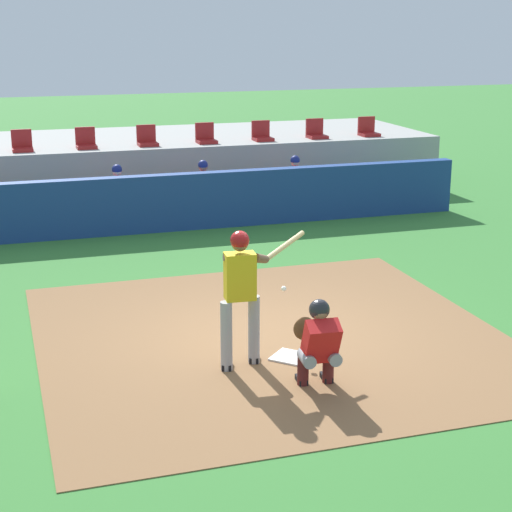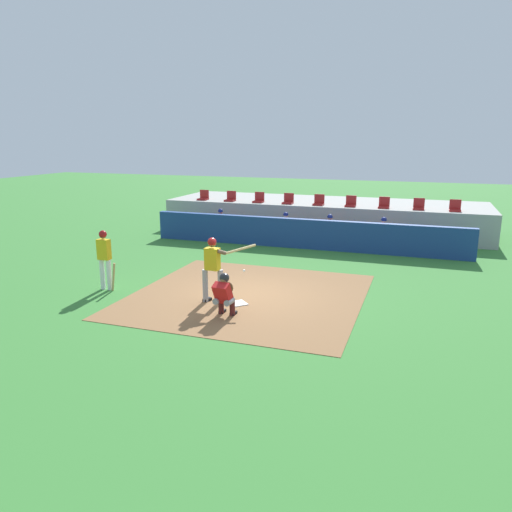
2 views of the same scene
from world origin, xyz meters
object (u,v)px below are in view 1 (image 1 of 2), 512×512
at_px(stadium_seat_2, 22,145).
at_px(stadium_seat_5, 206,137).
at_px(stadium_seat_3, 86,142).
at_px(catcher_crouched, 318,340).
at_px(dugout_player_1, 119,194).
at_px(stadium_seat_4, 147,140).
at_px(stadium_seat_7, 316,133).
at_px(dugout_player_2, 205,189).
at_px(stadium_seat_6, 262,135).
at_px(stadium_seat_8, 368,130).
at_px(batter_at_plate, 242,290).
at_px(home_plate, 290,357).
at_px(dugout_player_3, 297,183).

height_order(stadium_seat_2, stadium_seat_5, same).
bearing_deg(stadium_seat_3, catcher_crouched, -82.53).
relative_size(dugout_player_1, stadium_seat_4, 2.71).
bearing_deg(dugout_player_1, stadium_seat_7, 20.82).
xyz_separation_m(dugout_player_2, stadium_seat_2, (-3.78, 2.03, 0.86)).
height_order(stadium_seat_6, stadium_seat_7, same).
relative_size(stadium_seat_2, stadium_seat_5, 1.00).
bearing_deg(stadium_seat_2, stadium_seat_3, 0.00).
distance_m(dugout_player_2, stadium_seat_8, 5.36).
bearing_deg(stadium_seat_5, catcher_crouched, -97.35).
bearing_deg(batter_at_plate, stadium_seat_7, 63.91).
distance_m(catcher_crouched, stadium_seat_3, 11.24).
bearing_deg(stadium_seat_6, dugout_player_1, -152.48).
distance_m(stadium_seat_6, stadium_seat_7, 1.44).
bearing_deg(stadium_seat_5, stadium_seat_3, 180.00).
xyz_separation_m(batter_at_plate, stadium_seat_8, (6.45, 10.22, 0.50)).
relative_size(dugout_player_2, stadium_seat_4, 2.71).
height_order(batter_at_plate, stadium_seat_4, stadium_seat_4).
xyz_separation_m(stadium_seat_3, stadium_seat_7, (5.78, 0.00, 0.00)).
bearing_deg(stadium_seat_8, stadium_seat_6, 180.00).
height_order(home_plate, stadium_seat_7, stadium_seat_7).
bearing_deg(catcher_crouched, stadium_seat_2, 104.63).
distance_m(home_plate, stadium_seat_2, 10.69).
distance_m(batter_at_plate, stadium_seat_3, 10.27).
relative_size(batter_at_plate, dugout_player_1, 1.39).
distance_m(dugout_player_3, stadium_seat_2, 6.36).
height_order(dugout_player_3, stadium_seat_4, stadium_seat_4).
bearing_deg(dugout_player_2, home_plate, -96.26).
distance_m(dugout_player_3, stadium_seat_3, 5.03).
bearing_deg(stadium_seat_4, stadium_seat_6, 0.00).
height_order(batter_at_plate, stadium_seat_6, stadium_seat_6).
bearing_deg(stadium_seat_3, stadium_seat_5, 0.00).
distance_m(catcher_crouched, stadium_seat_4, 11.15).
xyz_separation_m(catcher_crouched, stadium_seat_2, (-2.90, 11.11, 0.93)).
xyz_separation_m(stadium_seat_2, stadium_seat_6, (5.78, 0.00, 0.00)).
distance_m(dugout_player_2, stadium_seat_3, 3.22).
bearing_deg(stadium_seat_2, stadium_seat_7, 0.00).
xyz_separation_m(dugout_player_2, stadium_seat_5, (0.55, 2.03, 0.86)).
relative_size(stadium_seat_3, stadium_seat_5, 1.00).
xyz_separation_m(stadium_seat_7, stadium_seat_8, (1.44, 0.00, 0.00)).
xyz_separation_m(batter_at_plate, stadium_seat_4, (0.67, 10.22, 0.50)).
bearing_deg(dugout_player_2, dugout_player_3, 0.00).
bearing_deg(home_plate, stadium_seat_4, 90.00).
relative_size(dugout_player_3, stadium_seat_8, 2.71).
xyz_separation_m(batter_at_plate, dugout_player_1, (-0.34, 8.19, -0.36)).
xyz_separation_m(dugout_player_1, stadium_seat_6, (3.91, 2.03, 0.86)).
height_order(dugout_player_2, dugout_player_3, same).
bearing_deg(stadium_seat_4, home_plate, -90.00).
xyz_separation_m(dugout_player_3, stadium_seat_4, (-3.07, 2.03, 0.86)).
xyz_separation_m(dugout_player_1, dugout_player_3, (4.09, 0.00, 0.00)).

